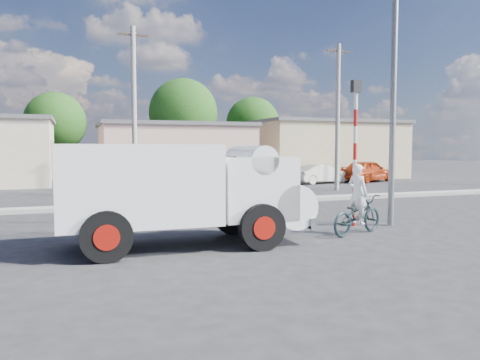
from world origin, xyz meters
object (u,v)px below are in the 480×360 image
object	(u,v)px
car_red	(368,171)
traffic_pole	(355,140)
cyclist	(357,205)
streetlight	(389,60)
car_cream	(320,174)
bicycle	(357,215)
truck	(187,190)

from	to	relation	value
car_red	traffic_pole	size ratio (longest dim) A/B	1.01
cyclist	streetlight	bearing A→B (deg)	-82.03
car_cream	streetlight	size ratio (longest dim) A/B	0.42
car_red	cyclist	bearing A→B (deg)	123.36
car_cream	streetlight	xyz separation A→B (m)	(-6.42, -15.40, 4.34)
bicycle	car_cream	world-z (taller)	car_cream
bicycle	traffic_pole	xyz separation A→B (m)	(0.71, 1.23, 2.06)
car_cream	bicycle	bearing A→B (deg)	142.38
streetlight	cyclist	bearing A→B (deg)	-150.67
truck	traffic_pole	size ratio (longest dim) A/B	1.36
car_cream	traffic_pole	size ratio (longest dim) A/B	0.86
traffic_pole	car_cream	bearing A→B (deg)	64.03
truck	traffic_pole	bearing A→B (deg)	12.23
streetlight	traffic_pole	bearing A→B (deg)	162.27
bicycle	traffic_pole	size ratio (longest dim) A/B	0.47
truck	car_cream	distance (m)	20.67
truck	car_cream	bearing A→B (deg)	52.24
truck	bicycle	distance (m)	4.79
bicycle	car_red	xyz separation A→B (m)	(11.87, 16.50, 0.22)
truck	car_red	size ratio (longest dim) A/B	1.34
cyclist	traffic_pole	distance (m)	2.27
truck	streetlight	world-z (taller)	streetlight
traffic_pole	car_red	bearing A→B (deg)	53.86
car_red	traffic_pole	bearing A→B (deg)	122.94
bicycle	streetlight	xyz separation A→B (m)	(1.65, 0.93, 4.43)
truck	cyclist	bearing A→B (deg)	-0.70
car_cream	traffic_pole	bearing A→B (deg)	142.70
bicycle	streetlight	bearing A→B (deg)	-82.03
truck	bicycle	size ratio (longest dim) A/B	2.91
truck	cyclist	distance (m)	4.75
bicycle	traffic_pole	distance (m)	2.50
bicycle	car_red	size ratio (longest dim) A/B	0.46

